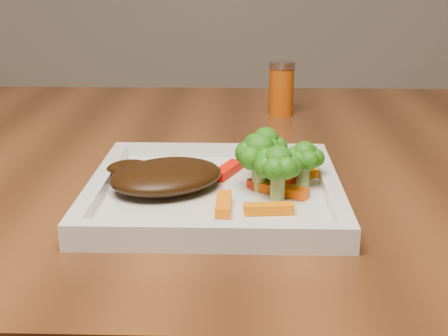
{
  "coord_description": "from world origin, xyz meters",
  "views": [
    {
      "loc": [
        -0.12,
        -0.86,
        1.0
      ],
      "look_at": [
        -0.14,
        -0.22,
        0.79
      ],
      "focal_mm": 50.0,
      "sensor_mm": 36.0,
      "label": 1
    }
  ],
  "objects": [
    {
      "name": "broccoli_1",
      "position": [
        -0.05,
        -0.2,
        0.79
      ],
      "size": [
        0.06,
        0.06,
        0.06
      ],
      "primitive_type": null,
      "rotation": [
        0.0,
        0.0,
        0.19
      ],
      "color": "#1C6110",
      "rests_on": "plate"
    },
    {
      "name": "carrot_6",
      "position": [
        -0.08,
        -0.2,
        0.77
      ],
      "size": [
        0.06,
        0.04,
        0.01
      ],
      "primitive_type": "cube",
      "rotation": [
        0.0,
        0.0,
        0.52
      ],
      "color": "red",
      "rests_on": "plate"
    },
    {
      "name": "broccoli_0",
      "position": [
        -0.09,
        -0.17,
        0.8
      ],
      "size": [
        0.07,
        0.07,
        0.07
      ],
      "primitive_type": null,
      "rotation": [
        0.0,
        0.0,
        -0.28
      ],
      "color": "#296210",
      "rests_on": "plate"
    },
    {
      "name": "carrot_4",
      "position": [
        -0.13,
        -0.16,
        0.77
      ],
      "size": [
        0.04,
        0.06,
        0.01
      ],
      "primitive_type": "cube",
      "rotation": [
        0.0,
        0.0,
        1.16
      ],
      "color": "red",
      "rests_on": "plate"
    },
    {
      "name": "steak",
      "position": [
        -0.2,
        -0.22,
        0.78
      ],
      "size": [
        0.16,
        0.15,
        0.03
      ],
      "primitive_type": "ellipsoid",
      "rotation": [
        0.0,
        0.0,
        0.57
      ],
      "color": "black",
      "rests_on": "plate"
    },
    {
      "name": "broccoli_2",
      "position": [
        -0.08,
        -0.24,
        0.79
      ],
      "size": [
        0.06,
        0.06,
        0.06
      ],
      "primitive_type": null,
      "rotation": [
        0.0,
        0.0,
        0.14
      ],
      "color": "#1C5B0F",
      "rests_on": "plate"
    },
    {
      "name": "carrot_2",
      "position": [
        -0.14,
        -0.27,
        0.77
      ],
      "size": [
        0.02,
        0.06,
        0.01
      ],
      "primitive_type": "cube",
      "rotation": [
        0.0,
        0.0,
        1.56
      ],
      "color": "#FF6D04",
      "rests_on": "plate"
    },
    {
      "name": "plate",
      "position": [
        -0.15,
        -0.22,
        0.76
      ],
      "size": [
        0.27,
        0.27,
        0.01
      ],
      "primitive_type": "cube",
      "color": "silver",
      "rests_on": "dining_table"
    },
    {
      "name": "carrot_0",
      "position": [
        -0.09,
        -0.28,
        0.77
      ],
      "size": [
        0.05,
        0.02,
        0.01
      ],
      "primitive_type": "cube",
      "rotation": [
        0.0,
        0.0,
        0.1
      ],
      "color": "orange",
      "rests_on": "plate"
    },
    {
      "name": "broccoli_3",
      "position": [
        -0.1,
        -0.22,
        0.79
      ],
      "size": [
        0.08,
        0.08,
        0.06
      ],
      "primitive_type": null,
      "rotation": [
        0.0,
        0.0,
        0.36
      ],
      "color": "#2C7713",
      "rests_on": "plate"
    },
    {
      "name": "carrot_3",
      "position": [
        -0.05,
        -0.17,
        0.77
      ],
      "size": [
        0.06,
        0.04,
        0.01
      ],
      "primitive_type": "cube",
      "rotation": [
        0.0,
        0.0,
        0.36
      ],
      "color": "orange",
      "rests_on": "plate"
    },
    {
      "name": "spice_shaker",
      "position": [
        -0.05,
        0.18,
        0.8
      ],
      "size": [
        0.05,
        0.05,
        0.09
      ],
      "primitive_type": "cylinder",
      "rotation": [
        0.0,
        0.0,
        -0.41
      ],
      "color": "#A24009",
      "rests_on": "dining_table"
    },
    {
      "name": "carrot_5",
      "position": [
        -0.07,
        -0.23,
        0.77
      ],
      "size": [
        0.06,
        0.04,
        0.01
      ],
      "primitive_type": "cube",
      "rotation": [
        0.0,
        0.0,
        -0.52
      ],
      "color": "#EF4F03",
      "rests_on": "plate"
    }
  ]
}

